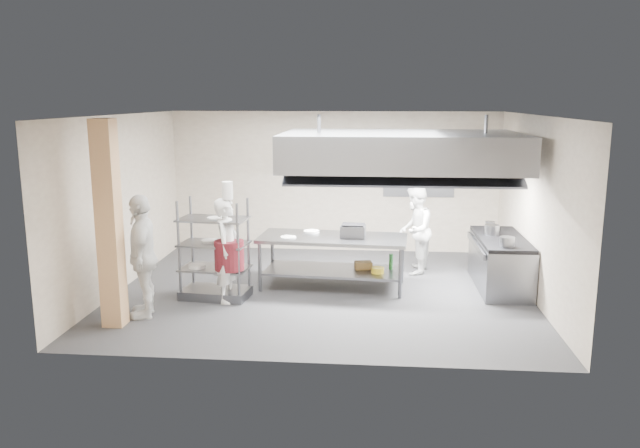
# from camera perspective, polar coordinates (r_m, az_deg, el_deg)

# --- Properties ---
(floor) EXTENTS (7.00, 7.00, 0.00)m
(floor) POSITION_cam_1_polar(r_m,az_deg,el_deg) (10.85, 0.25, -6.12)
(floor) COLOR #29292B
(floor) RESTS_ON ground
(ceiling) EXTENTS (7.00, 7.00, 0.00)m
(ceiling) POSITION_cam_1_polar(r_m,az_deg,el_deg) (10.34, 0.26, 9.93)
(ceiling) COLOR silver
(ceiling) RESTS_ON wall_back
(wall_back) EXTENTS (7.00, 0.00, 7.00)m
(wall_back) POSITION_cam_1_polar(r_m,az_deg,el_deg) (13.45, 1.32, 3.87)
(wall_back) COLOR tan
(wall_back) RESTS_ON ground
(wall_left) EXTENTS (0.00, 6.00, 6.00)m
(wall_left) POSITION_cam_1_polar(r_m,az_deg,el_deg) (11.33, -17.69, 1.89)
(wall_left) COLOR tan
(wall_left) RESTS_ON ground
(wall_right) EXTENTS (0.00, 6.00, 6.00)m
(wall_right) POSITION_cam_1_polar(r_m,az_deg,el_deg) (10.78, 19.13, 1.34)
(wall_right) COLOR tan
(wall_right) RESTS_ON ground
(column) EXTENTS (0.30, 0.30, 3.00)m
(column) POSITION_cam_1_polar(r_m,az_deg,el_deg) (9.38, -18.71, -0.07)
(column) COLOR tan
(column) RESTS_ON floor
(exhaust_hood) EXTENTS (4.00, 2.50, 0.60)m
(exhaust_hood) POSITION_cam_1_polar(r_m,az_deg,el_deg) (10.75, 7.41, 6.69)
(exhaust_hood) COLOR slate
(exhaust_hood) RESTS_ON ceiling
(hood_strip_a) EXTENTS (1.60, 0.12, 0.04)m
(hood_strip_a) POSITION_cam_1_polar(r_m,az_deg,el_deg) (10.78, 2.56, 5.08)
(hood_strip_a) COLOR white
(hood_strip_a) RESTS_ON exhaust_hood
(hood_strip_b) EXTENTS (1.60, 0.12, 0.04)m
(hood_strip_b) POSITION_cam_1_polar(r_m,az_deg,el_deg) (10.85, 12.14, 4.88)
(hood_strip_b) COLOR white
(hood_strip_b) RESTS_ON exhaust_hood
(wall_shelf) EXTENTS (1.50, 0.28, 0.04)m
(wall_shelf) POSITION_cam_1_polar(r_m,az_deg,el_deg) (13.30, 9.06, 3.64)
(wall_shelf) COLOR slate
(wall_shelf) RESTS_ON wall_back
(island) EXTENTS (2.63, 1.26, 0.91)m
(island) POSITION_cam_1_polar(r_m,az_deg,el_deg) (10.95, 1.16, -3.48)
(island) COLOR gray
(island) RESTS_ON floor
(island_worktop) EXTENTS (2.63, 1.26, 0.06)m
(island_worktop) POSITION_cam_1_polar(r_m,az_deg,el_deg) (10.85, 1.17, -1.31)
(island_worktop) COLOR slate
(island_worktop) RESTS_ON island
(island_undershelf) EXTENTS (2.42, 1.13, 0.04)m
(island_undershelf) POSITION_cam_1_polar(r_m,az_deg,el_deg) (10.99, 1.16, -4.26)
(island_undershelf) COLOR slate
(island_undershelf) RESTS_ON island
(pass_rack) EXTENTS (1.17, 0.76, 1.66)m
(pass_rack) POSITION_cam_1_polar(r_m,az_deg,el_deg) (10.43, -9.64, -2.28)
(pass_rack) COLOR gray
(pass_rack) RESTS_ON floor
(cooking_range) EXTENTS (0.80, 2.00, 0.84)m
(cooking_range) POSITION_cam_1_polar(r_m,az_deg,el_deg) (11.39, 16.13, -3.52)
(cooking_range) COLOR slate
(cooking_range) RESTS_ON floor
(range_top) EXTENTS (0.78, 1.96, 0.06)m
(range_top) POSITION_cam_1_polar(r_m,az_deg,el_deg) (11.29, 16.25, -1.31)
(range_top) COLOR black
(range_top) RESTS_ON cooking_range
(chef_head) EXTENTS (0.46, 0.66, 1.71)m
(chef_head) POSITION_cam_1_polar(r_m,az_deg,el_deg) (10.21, -8.43, -2.39)
(chef_head) COLOR white
(chef_head) RESTS_ON floor
(chef_line) EXTENTS (0.79, 0.93, 1.67)m
(chef_line) POSITION_cam_1_polar(r_m,az_deg,el_deg) (11.86, 8.68, -0.55)
(chef_line) COLOR silver
(chef_line) RESTS_ON floor
(chef_plating) EXTENTS (0.71, 1.18, 1.88)m
(chef_plating) POSITION_cam_1_polar(r_m,az_deg,el_deg) (9.77, -15.89, -2.82)
(chef_plating) COLOR white
(chef_plating) RESTS_ON floor
(griddle) EXTENTS (0.44, 0.36, 0.21)m
(griddle) POSITION_cam_1_polar(r_m,az_deg,el_deg) (10.78, 3.04, -0.67)
(griddle) COLOR slate
(griddle) RESTS_ON island_worktop
(wicker_basket) EXTENTS (0.33, 0.25, 0.13)m
(wicker_basket) POSITION_cam_1_polar(r_m,az_deg,el_deg) (11.01, 3.98, -3.79)
(wicker_basket) COLOR olive
(wicker_basket) RESTS_ON island_undershelf
(stockpot) EXTENTS (0.26, 0.26, 0.18)m
(stockpot) POSITION_cam_1_polar(r_m,az_deg,el_deg) (11.42, 15.44, -0.51)
(stockpot) COLOR gray
(stockpot) RESTS_ON range_top
(plate_stack) EXTENTS (0.28, 0.28, 0.05)m
(plate_stack) POSITION_cam_1_polar(r_m,az_deg,el_deg) (10.50, -9.59, -3.85)
(plate_stack) COLOR white
(plate_stack) RESTS_ON pass_rack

